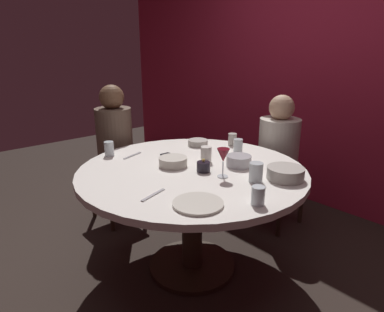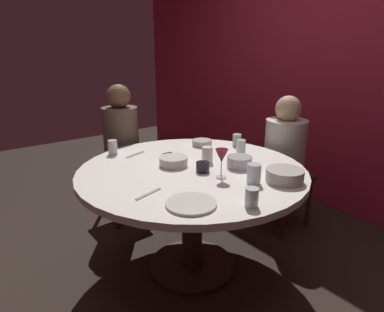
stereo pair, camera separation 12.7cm
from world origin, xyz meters
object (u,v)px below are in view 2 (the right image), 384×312
(seated_diner_back, at_px, (285,148))
(dinner_plate, at_px, (191,204))
(seated_diner_left, at_px, (121,138))
(cup_near_candle, at_px, (241,147))
(cup_by_left_diner, at_px, (207,155))
(dining_table, at_px, (192,188))
(cell_phone, at_px, (172,155))
(bowl_serving_large, at_px, (239,162))
(bowl_small_white, at_px, (174,161))
(bowl_sauce_side, at_px, (202,143))
(cup_by_right_diner, at_px, (254,174))
(wine_glass, at_px, (222,157))
(bowl_salad_center, at_px, (285,175))
(cup_beside_wine, at_px, (252,197))
(cup_center_front, at_px, (113,147))
(cup_far_edge, at_px, (237,140))
(candle_holder, at_px, (203,167))

(seated_diner_back, distance_m, dinner_plate, 1.38)
(seated_diner_left, xyz_separation_m, cup_near_candle, (0.97, 0.46, 0.06))
(seated_diner_back, relative_size, cup_by_left_diner, 10.58)
(dining_table, xyz_separation_m, cell_phone, (-0.28, 0.04, 0.14))
(bowl_serving_large, height_order, bowl_small_white, bowl_serving_large)
(seated_diner_back, bearing_deg, cell_phone, -16.95)
(bowl_small_white, height_order, bowl_sauce_side, bowl_small_white)
(cell_phone, xyz_separation_m, cup_by_right_diner, (0.70, 0.07, 0.05))
(bowl_small_white, bearing_deg, dinner_plate, -27.06)
(seated_diner_back, height_order, bowl_serving_large, seated_diner_back)
(seated_diner_left, xyz_separation_m, seated_diner_back, (0.99, 0.98, -0.04))
(wine_glass, relative_size, cup_near_candle, 1.67)
(bowl_sauce_side, height_order, cup_by_left_diner, cup_by_left_diner)
(bowl_salad_center, bearing_deg, cup_beside_wine, -75.94)
(seated_diner_left, bearing_deg, seated_diner_back, 44.66)
(bowl_small_white, relative_size, cup_center_front, 1.79)
(bowl_sauce_side, xyz_separation_m, cup_near_candle, (0.34, 0.08, 0.03))
(cup_by_left_diner, bearing_deg, wine_glass, -24.52)
(cup_by_right_diner, bearing_deg, wine_glass, -154.31)
(cell_phone, distance_m, cup_by_right_diner, 0.71)
(wine_glass, bearing_deg, bowl_sauce_side, 149.22)
(wine_glass, distance_m, dinner_plate, 0.42)
(seated_diner_back, distance_m, cup_center_front, 1.38)
(seated_diner_back, height_order, cup_beside_wine, seated_diner_back)
(bowl_small_white, relative_size, cup_by_right_diner, 1.62)
(cup_center_front, bearing_deg, cup_by_right_diner, 20.75)
(seated_diner_back, height_order, cup_by_right_diner, seated_diner_back)
(wine_glass, height_order, cup_far_edge, wine_glass)
(seated_diner_left, distance_m, dinner_plate, 1.44)
(seated_diner_left, relative_size, dinner_plate, 4.75)
(cell_phone, xyz_separation_m, cup_center_front, (-0.30, -0.31, 0.05))
(bowl_salad_center, xyz_separation_m, cup_center_front, (-1.10, -0.54, 0.02))
(wine_glass, distance_m, cup_near_candle, 0.51)
(seated_diner_left, height_order, cup_far_edge, seated_diner_left)
(seated_diner_left, bearing_deg, wine_glass, 1.37)
(bowl_salad_center, bearing_deg, seated_diner_back, 126.09)
(seated_diner_left, xyz_separation_m, cup_center_front, (0.40, -0.27, 0.06))
(cup_near_candle, bearing_deg, bowl_serving_large, -48.40)
(cell_phone, distance_m, bowl_serving_large, 0.51)
(dinner_plate, height_order, bowl_sauce_side, bowl_sauce_side)
(cup_near_candle, xyz_separation_m, cup_by_right_diner, (0.43, -0.35, 0.00))
(seated_diner_left, height_order, bowl_salad_center, seated_diner_left)
(cup_by_left_diner, distance_m, cup_far_edge, 0.47)
(seated_diner_back, height_order, bowl_small_white, seated_diner_back)
(seated_diner_back, height_order, cup_near_candle, seated_diner_back)
(bowl_sauce_side, bearing_deg, cup_center_front, -109.46)
(candle_holder, height_order, cup_far_edge, cup_far_edge)
(candle_holder, xyz_separation_m, bowl_salad_center, (0.41, 0.27, 0.00))
(candle_holder, xyz_separation_m, bowl_serving_large, (0.08, 0.24, 0.00))
(candle_holder, height_order, cup_beside_wine, cup_beside_wine)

